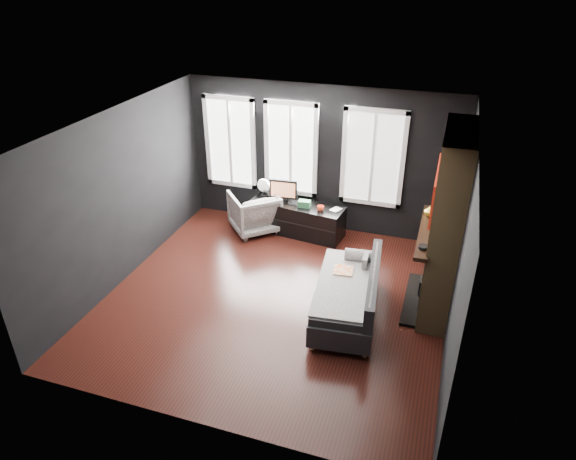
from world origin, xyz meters
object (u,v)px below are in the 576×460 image
(mug, at_px, (321,208))
(book, at_px, (333,204))
(monitor, at_px, (283,189))
(media_console, at_px, (297,218))
(armchair, at_px, (254,210))
(mantel_vase, at_px, (430,211))
(sofa, at_px, (347,292))

(mug, relative_size, book, 0.62)
(monitor, bearing_deg, media_console, -12.33)
(armchair, height_order, media_console, armchair)
(mug, distance_m, book, 0.24)
(media_console, relative_size, monitor, 3.28)
(media_console, relative_size, mantel_vase, 10.19)
(armchair, xyz_separation_m, monitor, (0.51, 0.19, 0.41))
(book, bearing_deg, sofa, -70.93)
(media_console, xyz_separation_m, book, (0.66, 0.01, 0.40))
(armchair, bearing_deg, media_console, 148.95)
(armchair, bearing_deg, sofa, 95.98)
(armchair, relative_size, media_console, 0.48)
(media_console, distance_m, book, 0.77)
(monitor, bearing_deg, armchair, -163.74)
(mug, xyz_separation_m, mantel_vase, (1.88, -0.90, 0.65))
(armchair, bearing_deg, mantel_vase, 122.32)
(armchair, relative_size, book, 4.11)
(monitor, distance_m, mantel_vase, 2.90)
(mantel_vase, bearing_deg, mug, 154.41)
(sofa, relative_size, book, 9.14)
(book, distance_m, mantel_vase, 2.09)
(sofa, bearing_deg, monitor, 121.72)
(media_console, height_order, book, book)
(sofa, height_order, media_console, sofa)
(armchair, distance_m, mug, 1.29)
(sofa, height_order, mug, sofa)
(sofa, distance_m, book, 2.30)
(book, xyz_separation_m, mantel_vase, (1.70, -1.06, 0.61))
(sofa, relative_size, monitor, 3.54)
(monitor, xyz_separation_m, mantel_vase, (2.64, -1.09, 0.48))
(sofa, height_order, monitor, monitor)
(armchair, distance_m, media_console, 0.82)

